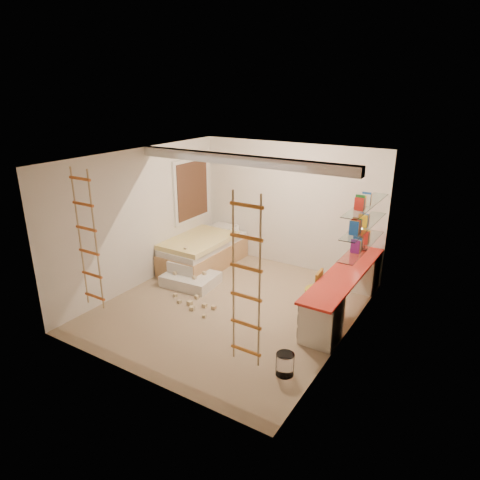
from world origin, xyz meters
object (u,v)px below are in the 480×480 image
Objects in this scene: bed at (204,251)px; swivel_chair at (317,300)px; desk at (344,290)px; play_platform at (190,275)px.

swivel_chair is (2.88, -0.76, -0.03)m from bed.
desk is 2.70× the size of play_platform.
desk is 3.22m from bed.
bed is 0.91m from play_platform.
bed is at bearing 173.51° from desk.
bed is (-3.20, 0.36, -0.07)m from desk.
play_platform is (0.28, -0.85, -0.16)m from bed.
desk is at bearing 9.55° from play_platform.
play_platform is at bearing -71.74° from bed.
play_platform is (-2.92, -0.49, -0.23)m from desk.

